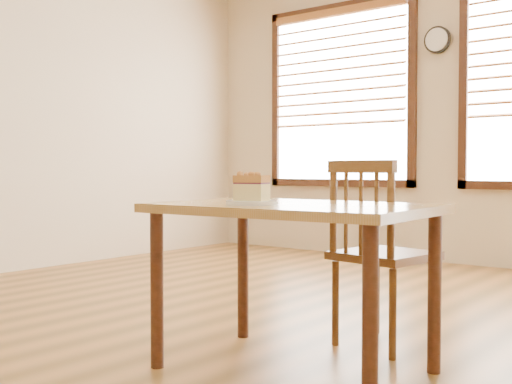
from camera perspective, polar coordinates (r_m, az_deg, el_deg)
window_left at (r=7.02m, az=7.41°, el=9.42°), size 1.76×0.10×1.96m
wall_clock at (r=6.56m, az=15.81°, el=12.89°), size 0.26×0.05×0.26m
cafe_table_main at (r=2.87m, az=3.40°, el=-3.03°), size 1.24×0.86×0.75m
cafe_chair_main at (r=3.32m, az=10.91°, el=-5.28°), size 0.49×0.49×0.96m
plate at (r=2.79m, az=-0.38°, el=-0.96°), size 0.22×0.22×0.02m
cake_slice at (r=2.78m, az=-0.40°, el=0.47°), size 0.16×0.13×0.13m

